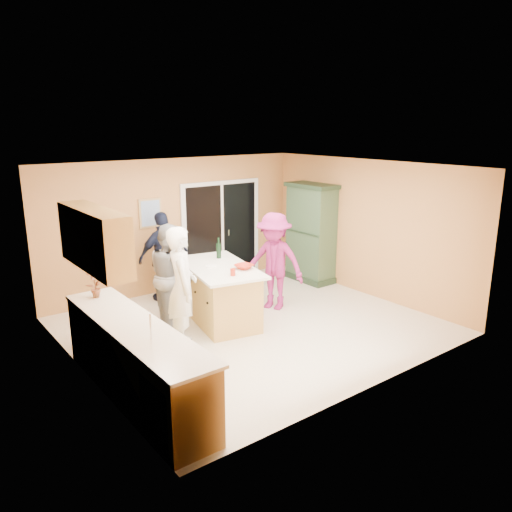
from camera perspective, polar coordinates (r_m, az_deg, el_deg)
floor at (r=8.33m, az=-0.41°, el=-7.97°), size 5.50×5.50×0.00m
ceiling at (r=7.70m, az=-0.44°, el=10.15°), size 5.50×5.00×0.10m
wall_back at (r=9.98m, az=-9.10°, el=3.52°), size 5.50×0.10×2.60m
wall_front at (r=6.19m, az=13.67°, el=-3.81°), size 5.50×0.10×2.60m
wall_left at (r=6.70m, az=-19.59°, el=-2.82°), size 0.10×5.00×2.60m
wall_right at (r=9.78m, az=12.58°, el=3.12°), size 0.10×5.00×2.60m
left_cabinet_run at (r=6.19m, az=-13.06°, el=-12.19°), size 0.65×3.05×1.24m
upper_cabinets at (r=6.42m, az=-18.00°, el=1.89°), size 0.35×1.60×0.75m
sliding_door at (r=10.53m, az=-3.93°, el=2.88°), size 1.90×0.07×2.10m
framed_picture at (r=9.66m, az=-11.98°, el=4.82°), size 0.46×0.04×0.56m
kitchen_island at (r=8.40m, az=-4.16°, el=-4.51°), size 1.35×1.99×0.96m
green_hutch at (r=10.50m, az=6.30°, el=2.52°), size 0.59×1.12×2.05m
woman_white at (r=7.42m, az=-8.44°, el=-3.56°), size 0.66×0.78×1.82m
woman_grey at (r=8.23m, az=-9.66°, el=-2.19°), size 0.78×0.93×1.70m
woman_navy at (r=9.41m, az=-10.46°, el=-0.08°), size 1.00×0.44×1.69m
woman_magenta at (r=8.85m, az=2.07°, el=-0.63°), size 1.08×1.30×1.74m
serving_bowl at (r=8.07m, az=-1.39°, el=-1.22°), size 0.33×0.33×0.07m
tulip_vase at (r=7.10m, az=-17.94°, el=-2.98°), size 0.24×0.19×0.41m
tumbler_near at (r=7.75m, az=-2.61°, el=-1.80°), size 0.09×0.09×0.10m
tumbler_far at (r=7.71m, az=-2.68°, el=-1.86°), size 0.09×0.09×0.11m
wine_bottle at (r=8.71m, az=-4.29°, el=0.67°), size 0.08×0.08×0.37m
white_plate at (r=8.23m, az=-5.16°, el=-1.18°), size 0.20×0.20×0.01m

